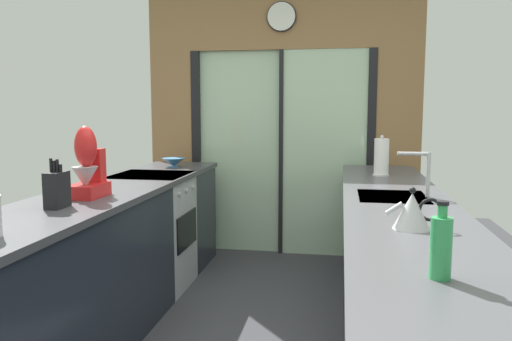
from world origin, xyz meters
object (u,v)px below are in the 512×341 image
Objects in this scene: soap_bottle_near at (441,246)px; paper_towel_roll at (381,157)px; mixing_bowl at (174,162)px; kettle at (412,211)px; stand_mixer at (88,170)px; knife_block at (57,189)px; soap_bottle_far at (379,160)px; oven_range at (152,232)px.

soap_bottle_near is 0.77× the size of paper_towel_roll.
kettle is at bearing -48.94° from mixing_bowl.
stand_mixer is at bearing -90.00° from mixing_bowl.
knife_block reaches higher than kettle.
stand_mixer is 1.73× the size of soap_bottle_near.
knife_block is (-0.00, -1.87, 0.06)m from mixing_bowl.
stand_mixer is 2.31m from soap_bottle_far.
knife_block is 2.38m from paper_towel_roll.
oven_range is 4.45× the size of mixing_bowl.
kettle is (1.78, -2.05, 0.04)m from mixing_bowl.
soap_bottle_near is (-0.00, -0.65, 0.02)m from kettle.
mixing_bowl is 0.49× the size of stand_mixer.
soap_bottle_far is (-0.00, 1.98, 0.02)m from kettle.
soap_bottle_far is 0.23m from paper_towel_roll.
paper_towel_roll is (-0.00, 1.76, 0.06)m from kettle.
kettle is at bearing -5.50° from knife_block.
soap_bottle_far is at bearing 13.99° from oven_range.
knife_block is (0.02, -1.36, 0.56)m from oven_range.
stand_mixer is at bearing -144.84° from paper_towel_roll.
mixing_bowl is 1.81m from paper_towel_roll.
stand_mixer is at bearing -88.97° from oven_range.
stand_mixer reaches higher than kettle.
stand_mixer is 2.18m from paper_towel_roll.
stand_mixer is at bearing -140.30° from soap_bottle_far.
knife_block reaches higher than soap_bottle_far.
knife_block is 1.09× the size of soap_bottle_far.
mixing_bowl is at bearing 131.06° from kettle.
kettle is 0.99× the size of soap_bottle_near.
soap_bottle_near is at bearing -50.57° from oven_range.
oven_range is 3.78× the size of soap_bottle_near.
knife_block is 1.08× the size of soap_bottle_near.
knife_block reaches higher than soap_bottle_near.
soap_bottle_near is at bearing -24.87° from knife_block.
soap_bottle_far is (1.78, 1.48, -0.06)m from stand_mixer.
paper_towel_roll reaches higher than oven_range.
mixing_bowl is 0.79× the size of knife_block.
stand_mixer reaches higher than mixing_bowl.
knife_block is 1.96m from soap_bottle_near.
kettle is at bearing -15.79° from stand_mixer.
soap_bottle_near is at bearing -90.00° from paper_towel_roll.
paper_towel_roll reaches higher than mixing_bowl.
stand_mixer is at bearing 89.98° from knife_block.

